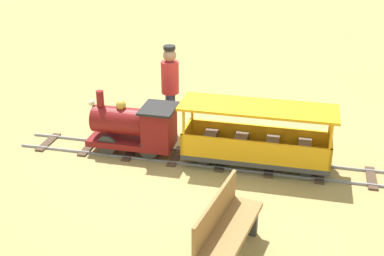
{
  "coord_description": "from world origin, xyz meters",
  "views": [
    {
      "loc": [
        -6.95,
        -1.6,
        3.84
      ],
      "look_at": [
        0.0,
        0.04,
        0.55
      ],
      "focal_mm": 47.03,
      "sensor_mm": 36.0,
      "label": 1
    }
  ],
  "objects_px": {
    "conductor_person": "(170,84)",
    "locomotive": "(136,126)",
    "park_bench": "(226,229)",
    "passenger_car": "(256,142)"
  },
  "relations": [
    {
      "from": "park_bench",
      "to": "conductor_person",
      "type": "bearing_deg",
      "value": 25.99
    },
    {
      "from": "passenger_car",
      "to": "park_bench",
      "type": "distance_m",
      "value": 2.3
    },
    {
      "from": "locomotive",
      "to": "park_bench",
      "type": "bearing_deg",
      "value": -140.83
    },
    {
      "from": "conductor_person",
      "to": "locomotive",
      "type": "bearing_deg",
      "value": 155.15
    },
    {
      "from": "conductor_person",
      "to": "park_bench",
      "type": "xyz_separation_m",
      "value": [
        -3.08,
        -1.5,
        -0.54
      ]
    },
    {
      "from": "locomotive",
      "to": "conductor_person",
      "type": "relative_size",
      "value": 0.89
    },
    {
      "from": "conductor_person",
      "to": "passenger_car",
      "type": "bearing_deg",
      "value": -116.57
    },
    {
      "from": "passenger_car",
      "to": "park_bench",
      "type": "relative_size",
      "value": 1.74
    },
    {
      "from": "conductor_person",
      "to": "park_bench",
      "type": "bearing_deg",
      "value": -154.01
    },
    {
      "from": "conductor_person",
      "to": "park_bench",
      "type": "distance_m",
      "value": 3.47
    }
  ]
}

